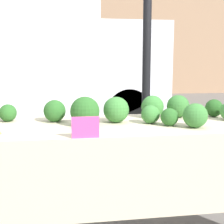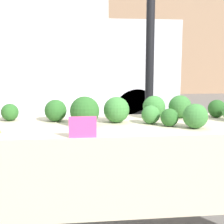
# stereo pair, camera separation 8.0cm
# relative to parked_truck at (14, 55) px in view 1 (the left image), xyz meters

# --- Properties ---
(building_facade) EXTENTS (16.00, 0.60, 6.87)m
(building_facade) POSITION_rel_parked_truck_xyz_m (1.22, 6.07, 2.08)
(building_facade) COLOR #9E7A5B
(building_facade) RESTS_ON ground_plane
(tent_pole) EXTENTS (0.07, 0.07, 2.63)m
(tent_pole) POSITION_rel_parked_truck_xyz_m (1.60, -3.54, -0.04)
(tent_pole) COLOR black
(tent_pole) RESTS_ON ground_plane
(parked_truck) EXTENTS (5.13, 2.19, 2.51)m
(parked_truck) POSITION_rel_parked_truck_xyz_m (0.00, 0.00, 0.00)
(parked_truck) COLOR white
(parked_truck) RESTS_ON ground_plane
(market_table) EXTENTS (2.31, 0.74, 0.81)m
(market_table) POSITION_rel_parked_truck_xyz_m (1.22, -4.20, -0.64)
(market_table) COLOR beige
(market_table) RESTS_ON ground_plane
(broccoli_head_0) EXTENTS (0.15, 0.15, 0.15)m
(broccoli_head_0) POSITION_rel_parked_truck_xyz_m (1.71, -4.32, -0.47)
(broccoli_head_0) COLOR #387533
(broccoli_head_0) RESTS_ON market_table
(broccoli_head_1) EXTENTS (0.15, 0.15, 0.15)m
(broccoli_head_1) POSITION_rel_parked_truck_xyz_m (0.85, -3.99, -0.47)
(broccoli_head_1) COLOR #285B23
(broccoli_head_1) RESTS_ON market_table
(broccoli_head_2) EXTENTS (0.19, 0.19, 0.19)m
(broccoli_head_2) POSITION_rel_parked_truck_xyz_m (1.04, -4.16, -0.45)
(broccoli_head_2) COLOR #285B23
(broccoli_head_2) RESTS_ON market_table
(broccoli_head_4) EXTENTS (0.12, 0.12, 0.12)m
(broccoli_head_4) POSITION_rel_parked_truck_xyz_m (1.47, -4.15, -0.48)
(broccoli_head_4) COLOR #387533
(broccoli_head_4) RESTS_ON market_table
(broccoli_head_5) EXTENTS (0.16, 0.16, 0.16)m
(broccoli_head_5) POSITION_rel_parked_truck_xyz_m (1.73, -3.95, -0.46)
(broccoli_head_5) COLOR #336B2D
(broccoli_head_5) RESTS_ON market_table
(broccoli_head_6) EXTENTS (0.13, 0.13, 0.13)m
(broccoli_head_6) POSITION_rel_parked_truck_xyz_m (2.01, -3.96, -0.48)
(broccoli_head_6) COLOR #23511E
(broccoli_head_6) RESTS_ON market_table
(broccoli_head_7) EXTENTS (0.17, 0.17, 0.17)m
(broccoli_head_7) POSITION_rel_parked_truck_xyz_m (1.26, -4.08, -0.46)
(broccoli_head_7) COLOR #387533
(broccoli_head_7) RESTS_ON market_table
(broccoli_head_8) EXTENTS (0.11, 0.11, 0.11)m
(broccoli_head_8) POSITION_rel_parked_truck_xyz_m (1.57, -4.24, -0.49)
(broccoli_head_8) COLOR #285B23
(broccoli_head_8) RESTS_ON market_table
(broccoli_head_9) EXTENTS (0.12, 0.12, 0.12)m
(broccoli_head_9) POSITION_rel_parked_truck_xyz_m (0.53, -3.94, -0.48)
(broccoli_head_9) COLOR #285B23
(broccoli_head_9) RESTS_ON market_table
(broccoli_head_10) EXTENTS (0.16, 0.16, 0.16)m
(broccoli_head_10) POSITION_rel_parked_truck_xyz_m (1.55, -3.94, -0.46)
(broccoli_head_10) COLOR #387533
(broccoli_head_10) RESTS_ON market_table
(price_sign) EXTENTS (0.15, 0.01, 0.12)m
(price_sign) POSITION_rel_parked_truck_xyz_m (1.02, -4.49, -0.49)
(price_sign) COLOR #EF4793
(price_sign) RESTS_ON market_table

